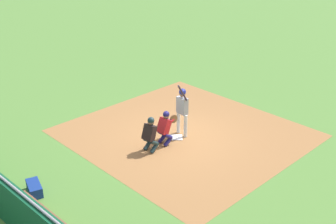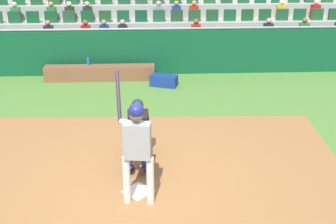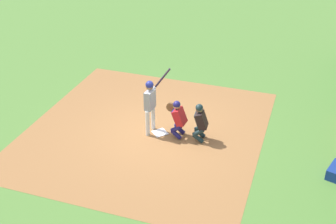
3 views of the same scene
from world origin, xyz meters
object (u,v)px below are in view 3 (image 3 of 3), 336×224
Objects in this scene: home_plate_marker at (160,133)px; catcher_crouching at (178,117)px; batter_at_plate at (150,101)px; home_plate_umpire at (200,121)px; equipment_duffel_bag at (336,171)px.

home_plate_marker is 0.34× the size of catcher_crouching.
catcher_crouching reaches higher than home_plate_marker.
home_plate_umpire is (0.01, -1.65, -0.47)m from batter_at_plate.
batter_at_plate is at bearing 91.90° from home_plate_marker.
catcher_crouching is 1.69× the size of equipment_duffel_bag.
catcher_crouching is (0.03, -0.91, -0.46)m from batter_at_plate.
home_plate_marker is at bearing 91.94° from catcher_crouching.
home_plate_umpire is (-0.02, -0.74, -0.01)m from catcher_crouching.
equipment_duffel_bag is (-0.66, -5.81, -1.01)m from batter_at_plate.
batter_at_plate is 1.02m from catcher_crouching.
home_plate_umpire reaches higher than catcher_crouching.
home_plate_marker is 0.93m from catcher_crouching.
home_plate_umpire is at bearing -90.06° from home_plate_marker.
home_plate_umpire is at bearing -89.69° from batter_at_plate.
batter_at_plate is at bearing 90.31° from home_plate_umpire.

